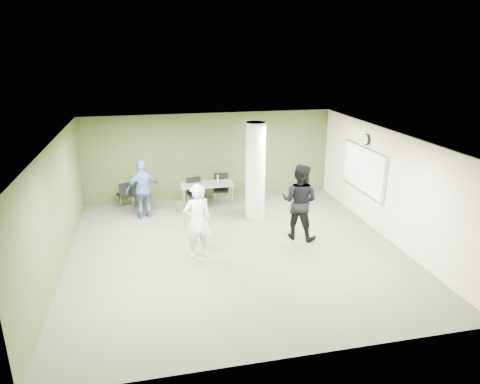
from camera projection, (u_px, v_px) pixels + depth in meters
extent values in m
plane|color=#555744|center=(236.00, 250.00, 10.58)|extent=(8.00, 8.00, 0.00)
plane|color=white|center=(235.00, 138.00, 9.68)|extent=(8.00, 8.00, 0.00)
cube|color=#3E4F25|center=(210.00, 156.00, 13.83)|extent=(8.00, 2.80, 0.02)
cube|color=#3E4F25|center=(56.00, 209.00, 9.32)|extent=(0.02, 8.00, 2.80)
cube|color=beige|center=(388.00, 185.00, 10.94)|extent=(0.02, 8.00, 2.80)
cylinder|color=silver|center=(255.00, 171.00, 12.18)|extent=(0.56, 0.56, 2.80)
cube|color=silver|center=(363.00, 169.00, 12.00)|extent=(0.04, 2.30, 1.30)
cube|color=white|center=(363.00, 169.00, 12.00)|extent=(0.02, 2.20, 1.20)
cylinder|color=black|center=(366.00, 139.00, 11.73)|extent=(0.05, 0.32, 0.32)
cylinder|color=white|center=(365.00, 140.00, 11.72)|extent=(0.02, 0.26, 0.26)
cube|color=gray|center=(207.00, 184.00, 13.16)|extent=(1.64, 0.75, 0.04)
cylinder|color=silver|center=(184.00, 201.00, 12.88)|extent=(0.04, 0.04, 0.73)
cylinder|color=silver|center=(232.00, 197.00, 13.15)|extent=(0.04, 0.04, 0.73)
cylinder|color=silver|center=(183.00, 195.00, 13.41)|extent=(0.04, 0.04, 0.73)
cylinder|color=silver|center=(229.00, 192.00, 13.68)|extent=(0.04, 0.04, 0.73)
cylinder|color=#16441B|center=(195.00, 178.00, 13.27)|extent=(0.07, 0.07, 0.25)
cylinder|color=#B2B2B7|center=(218.00, 178.00, 13.41)|extent=(0.06, 0.06, 0.18)
cylinder|color=#4C4C4C|center=(181.00, 207.00, 12.97)|extent=(0.25, 0.25, 0.29)
cube|color=black|center=(124.00, 195.00, 13.26)|extent=(0.53, 0.53, 0.05)
cube|color=black|center=(125.00, 189.00, 13.03)|extent=(0.40, 0.15, 0.41)
cylinder|color=silver|center=(129.00, 199.00, 13.56)|extent=(0.02, 0.02, 0.39)
cylinder|color=silver|center=(118.00, 200.00, 13.40)|extent=(0.02, 0.02, 0.39)
cylinder|color=silver|center=(132.00, 202.00, 13.27)|extent=(0.02, 0.02, 0.39)
cylinder|color=silver|center=(121.00, 204.00, 13.11)|extent=(0.02, 0.02, 0.39)
cube|color=black|center=(141.00, 194.00, 13.23)|extent=(0.55, 0.55, 0.05)
cube|color=black|center=(139.00, 189.00, 12.95)|extent=(0.43, 0.14, 0.44)
cylinder|color=silver|center=(149.00, 199.00, 13.47)|extent=(0.02, 0.02, 0.42)
cylinder|color=silver|center=(137.00, 199.00, 13.48)|extent=(0.02, 0.02, 0.42)
cylinder|color=silver|center=(146.00, 203.00, 13.12)|extent=(0.02, 0.02, 0.42)
cylinder|color=silver|center=(134.00, 203.00, 13.13)|extent=(0.02, 0.02, 0.42)
cube|color=black|center=(196.00, 194.00, 13.15)|extent=(0.56, 0.56, 0.05)
cube|color=black|center=(194.00, 184.00, 13.26)|extent=(0.45, 0.13, 0.46)
cylinder|color=silver|center=(192.00, 204.00, 12.99)|extent=(0.02, 0.02, 0.44)
cylinder|color=silver|center=(204.00, 203.00, 13.14)|extent=(0.02, 0.02, 0.44)
cylinder|color=silver|center=(188.00, 200.00, 13.33)|extent=(0.02, 0.02, 0.44)
cylinder|color=silver|center=(200.00, 199.00, 13.48)|extent=(0.02, 0.02, 0.44)
cube|color=black|center=(221.00, 190.00, 13.50)|extent=(0.56, 0.56, 0.05)
cube|color=black|center=(221.00, 180.00, 13.63)|extent=(0.46, 0.12, 0.47)
cylinder|color=silver|center=(215.00, 200.00, 13.38)|extent=(0.02, 0.02, 0.45)
cylinder|color=silver|center=(228.00, 199.00, 13.40)|extent=(0.02, 0.02, 0.45)
cylinder|color=silver|center=(215.00, 195.00, 13.76)|extent=(0.02, 0.02, 0.45)
cylinder|color=silver|center=(227.00, 195.00, 13.78)|extent=(0.02, 0.02, 0.45)
imported|color=white|center=(197.00, 222.00, 9.91)|extent=(0.73, 0.55, 1.83)
imported|color=black|center=(299.00, 202.00, 10.95)|extent=(1.23, 1.19, 2.00)
imported|color=#4162A1|center=(144.00, 190.00, 12.28)|extent=(1.08, 0.64, 1.73)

